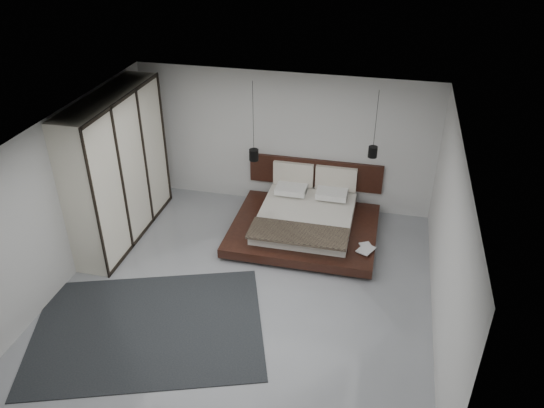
% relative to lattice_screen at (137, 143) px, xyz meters
% --- Properties ---
extents(floor, '(6.00, 6.00, 0.00)m').
position_rel_lattice_screen_xyz_m(floor, '(2.95, -2.45, -1.30)').
color(floor, gray).
rests_on(floor, ground).
extents(ceiling, '(6.00, 6.00, 0.00)m').
position_rel_lattice_screen_xyz_m(ceiling, '(2.95, -2.45, 1.50)').
color(ceiling, white).
rests_on(ceiling, wall_back).
extents(wall_back, '(6.00, 0.00, 6.00)m').
position_rel_lattice_screen_xyz_m(wall_back, '(2.95, 0.55, 0.10)').
color(wall_back, beige).
rests_on(wall_back, floor).
extents(wall_front, '(6.00, 0.00, 6.00)m').
position_rel_lattice_screen_xyz_m(wall_front, '(2.95, -5.45, 0.10)').
color(wall_front, beige).
rests_on(wall_front, floor).
extents(wall_left, '(0.00, 6.00, 6.00)m').
position_rel_lattice_screen_xyz_m(wall_left, '(-0.05, -2.45, 0.10)').
color(wall_left, beige).
rests_on(wall_left, floor).
extents(wall_right, '(0.00, 6.00, 6.00)m').
position_rel_lattice_screen_xyz_m(wall_right, '(5.95, -2.45, 0.10)').
color(wall_right, beige).
rests_on(wall_right, floor).
extents(lattice_screen, '(0.05, 0.90, 2.60)m').
position_rel_lattice_screen_xyz_m(lattice_screen, '(0.00, 0.00, 0.00)').
color(lattice_screen, black).
rests_on(lattice_screen, floor).
extents(bed, '(2.72, 2.37, 1.07)m').
position_rel_lattice_screen_xyz_m(bed, '(3.61, -0.54, -1.02)').
color(bed, black).
rests_on(bed, floor).
extents(book_lower, '(0.30, 0.33, 0.03)m').
position_rel_lattice_screen_xyz_m(book_lower, '(4.73, -1.18, -1.04)').
color(book_lower, '#99724C').
rests_on(book_lower, bed).
extents(book_upper, '(0.36, 0.40, 0.02)m').
position_rel_lattice_screen_xyz_m(book_upper, '(4.71, -1.21, -1.01)').
color(book_upper, '#99724C').
rests_on(book_upper, book_lower).
extents(pendant_left, '(0.18, 0.18, 1.57)m').
position_rel_lattice_screen_xyz_m(pendant_left, '(2.50, -0.12, 0.05)').
color(pendant_left, black).
rests_on(pendant_left, ceiling).
extents(pendant_right, '(0.17, 0.17, 1.26)m').
position_rel_lattice_screen_xyz_m(pendant_right, '(4.73, -0.12, 0.35)').
color(pendant_right, black).
rests_on(pendant_right, ceiling).
extents(wardrobe, '(0.66, 2.80, 2.75)m').
position_rel_lattice_screen_xyz_m(wardrobe, '(0.25, -1.29, 0.08)').
color(wardrobe, silver).
rests_on(wardrobe, floor).
extents(rug, '(4.02, 3.42, 0.01)m').
position_rel_lattice_screen_xyz_m(rug, '(1.75, -3.65, -1.29)').
color(rug, black).
rests_on(rug, floor).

